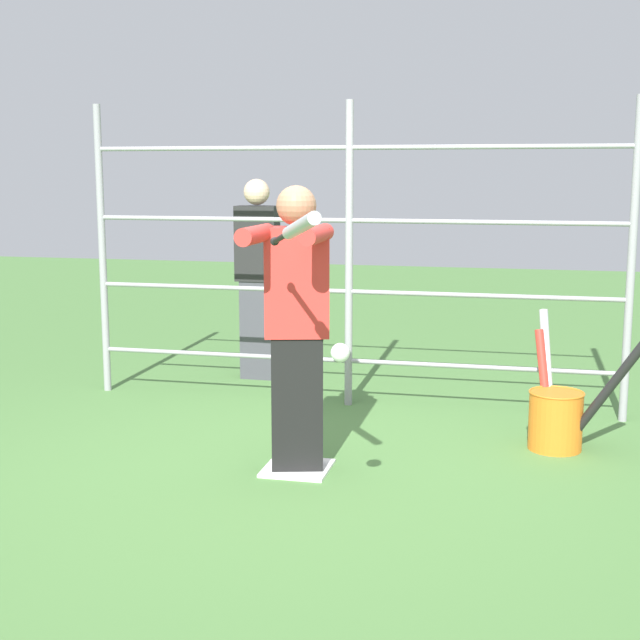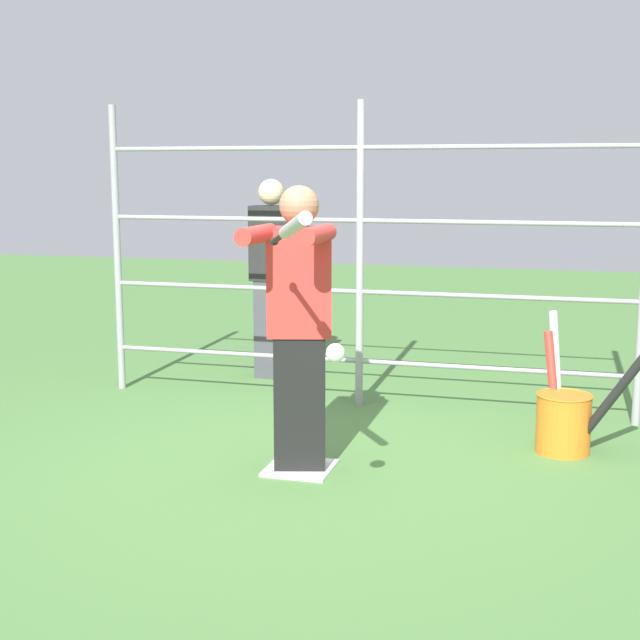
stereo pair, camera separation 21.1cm
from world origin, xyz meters
name	(u,v)px [view 2 (the right image)]	position (x,y,z in m)	size (l,w,h in m)	color
ground_plane	(300,469)	(0.00, 0.00, 0.00)	(24.00, 24.00, 0.00)	#4C7A3D
home_plate	(300,468)	(0.00, 0.00, 0.01)	(0.40, 0.40, 0.02)	white
fence_backstop	(360,256)	(0.00, -1.60, 1.18)	(4.20, 0.06, 2.35)	#939399
batter	(299,320)	(0.00, 0.02, 0.94)	(0.44, 0.67, 1.74)	black
baseball_bat_swinging	(292,228)	(-0.25, 0.95, 1.55)	(0.47, 0.83, 0.23)	black
softball_in_flight	(335,353)	(-0.45, 0.87, 0.93)	(0.10, 0.10, 0.10)	white
bat_bucket	(565,417)	(-1.57, -0.81, 0.23)	(0.72, 0.62, 0.89)	orange
bystander_behind_fence	(272,276)	(0.96, -2.33, 0.91)	(0.36, 0.23, 1.76)	#3F3F47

